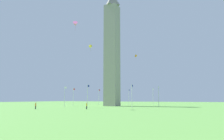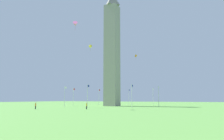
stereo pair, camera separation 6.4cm
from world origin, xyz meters
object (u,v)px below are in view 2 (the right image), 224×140
flagpole_sw (132,95)px  flagpole_w (159,95)px  obelisk_monument (112,48)px  flagpole_e (73,96)px  flagpole_se (65,95)px  person_orange_shirt (36,106)px  flagpole_nw (153,96)px  flagpole_ne (99,96)px  person_yellow_shirt (87,106)px  flagpole_n (129,96)px  kite_orange_box (136,56)px  kite_yellow_delta (91,47)px  kite_pink_delta (75,24)px  flagpole_s (87,95)px

flagpole_sw → flagpole_w: same height
obelisk_monument → flagpole_e: size_ratio=6.28×
flagpole_se → person_orange_shirt: (-18.89, -4.87, -3.10)m
flagpole_sw → flagpole_e: bearing=67.5°
person_orange_shirt → flagpole_sw: bearing=-17.9°
flagpole_nw → flagpole_sw: bearing=180.0°
obelisk_monument → flagpole_w: obelisk_monument is taller
flagpole_ne → person_yellow_shirt: 42.79m
flagpole_n → kite_orange_box: size_ratio=4.03×
kite_orange_box → kite_yellow_delta: bearing=165.6°
flagpole_n → flagpole_w: same height
flagpole_n → kite_orange_box: kite_orange_box is taller
flagpole_e → flagpole_se: same height
flagpole_w → flagpole_se: bearing=112.5°
flagpole_e → kite_yellow_delta: size_ratio=3.75×
flagpole_nw → kite_pink_delta: size_ratio=2.56×
obelisk_monument → kite_pink_delta: size_ratio=16.07×
person_orange_shirt → kite_orange_box: bearing=-0.9°
kite_yellow_delta → kite_pink_delta: kite_pink_delta is taller
flagpole_se → flagpole_w: size_ratio=1.00×
obelisk_monument → person_orange_shirt: obelisk_monument is taller
flagpole_se → person_yellow_shirt: 22.35m
obelisk_monument → kite_yellow_delta: (-23.56, -4.31, -5.08)m
flagpole_s → kite_pink_delta: (-8.09, -0.51, 20.13)m
flagpole_n → person_orange_shirt: 50.26m
flagpole_e → kite_yellow_delta: bearing=-136.7°
flagpole_sw → flagpole_nw: 25.40m
kite_pink_delta → kite_orange_box: bearing=-21.0°
flagpole_se → flagpole_sw: 25.40m
obelisk_monument → kite_pink_delta: (-25.98, -0.51, 1.42)m
flagpole_ne → person_orange_shirt: 44.66m
flagpole_s → flagpole_ne: bearing=22.5°
flagpole_se → kite_yellow_delta: (-10.92, -17.00, 13.62)m
flagpole_ne → flagpole_e: 13.74m
flagpole_se → kite_yellow_delta: size_ratio=3.75×
kite_orange_box → kite_yellow_delta: kite_orange_box is taller
flagpole_n → flagpole_s: 35.92m
flagpole_nw → person_orange_shirt: (-44.29, 20.53, -3.10)m
flagpole_sw → flagpole_nw: bearing=-0.0°
flagpole_e → person_yellow_shirt: size_ratio=4.05×
flagpole_n → kite_pink_delta: size_ratio=2.56×
obelisk_monument → flagpole_s: 25.89m
person_yellow_shirt → kite_orange_box: (25.30, -5.32, 17.63)m
flagpole_sw → flagpole_nw: size_ratio=1.00×
flagpole_w → kite_yellow_delta: kite_yellow_delta is taller
person_yellow_shirt → kite_pink_delta: (0.17, 4.32, 23.23)m
person_orange_shirt → kite_orange_box: size_ratio=0.99×
flagpole_ne → flagpole_nw: bearing=-90.0°
flagpole_s → flagpole_nw: (30.66, -12.70, 0.00)m
kite_orange_box → kite_pink_delta: kite_pink_delta is taller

